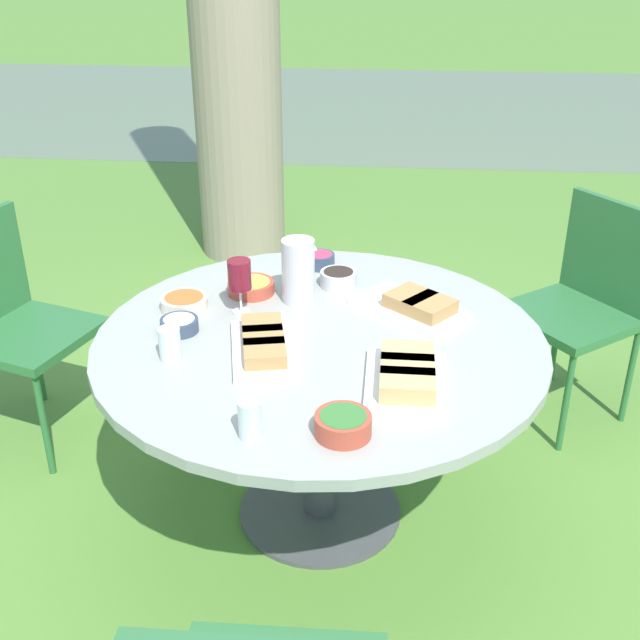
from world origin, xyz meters
name	(u,v)px	position (x,y,z in m)	size (l,w,h in m)	color
ground_plane	(320,511)	(0.00, 0.00, 0.00)	(40.00, 40.00, 0.00)	#5B8C38
river_strip	(372,107)	(0.00, 6.41, 0.00)	(40.00, 4.40, 0.01)	#6B7F5B
dining_table	(320,363)	(0.00, 0.00, 0.60)	(1.41, 1.41, 0.70)	#4C4C51
chair_near_left	(586,295)	(0.99, 0.76, 0.52)	(0.60, 0.60, 0.89)	#2D6B38
chair_near_right	(10,314)	(-1.21, 0.40, 0.52)	(0.54, 0.55, 0.89)	#2D6B38
water_pitcher	(298,271)	(-0.09, 0.25, 0.81)	(0.12, 0.11, 0.22)	silver
wine_glass	(239,276)	(-0.27, 0.15, 0.83)	(0.08, 0.08, 0.19)	silver
platter_bread_main	(264,344)	(-0.16, -0.11, 0.73)	(0.26, 0.39, 0.06)	white
platter_charcuterie	(407,375)	(0.27, -0.26, 0.73)	(0.23, 0.34, 0.07)	white
platter_sandwich_side	(415,306)	(0.30, 0.19, 0.73)	(0.42, 0.40, 0.07)	white
bowl_fries	(251,287)	(-0.27, 0.30, 0.72)	(0.16, 0.16, 0.04)	#B74733
bowl_salad	(343,424)	(0.10, -0.51, 0.73)	(0.15, 0.15, 0.06)	#B74733
bowl_olives	(338,278)	(0.03, 0.38, 0.73)	(0.13, 0.13, 0.06)	silver
bowl_dip_red	(320,260)	(-0.05, 0.55, 0.73)	(0.11, 0.11, 0.05)	#334256
bowl_dip_cream	(179,325)	(-0.45, 0.00, 0.72)	(0.12, 0.12, 0.04)	#334256
bowl_roasted_veg	(184,302)	(-0.47, 0.16, 0.72)	(0.16, 0.16, 0.04)	beige
cup_water_near	(170,344)	(-0.43, -0.17, 0.75)	(0.07, 0.07, 0.10)	silver
cup_water_far	(250,419)	(-0.13, -0.54, 0.75)	(0.06, 0.06, 0.10)	silver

